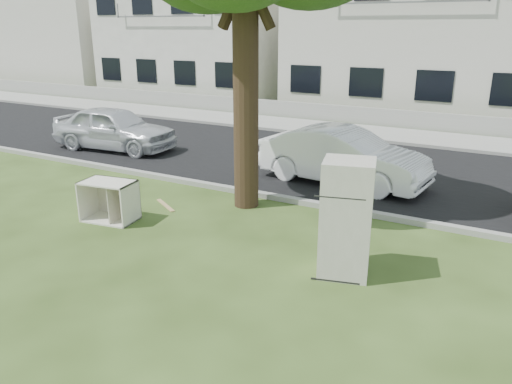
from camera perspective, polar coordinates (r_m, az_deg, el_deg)
The scene contains 16 objects.
ground at distance 9.57m, azimuth -4.43°, elevation -5.08°, with size 120.00×120.00×0.00m, color #2D4017.
road at distance 14.67m, azimuth 8.53°, elevation 3.15°, with size 120.00×7.00×0.01m, color black.
kerb_near at distance 11.55m, azimuth 2.24°, elevation -0.86°, with size 120.00×0.18×0.12m, color gray.
kerb_far at distance 17.95m, azimuth 12.59°, elevation 5.69°, with size 120.00×0.18×0.12m, color gray.
sidewalk at distance 19.32m, azimuth 13.85°, elevation 6.48°, with size 120.00×2.80×0.01m, color gray.
low_wall at distance 20.78m, azimuth 15.14°, elevation 8.16°, with size 120.00×0.15×0.70m, color gray.
townhouse_left at distance 30.01m, azimuth -5.52°, elevation 17.73°, with size 10.20×8.16×7.04m.
townhouse_center at distance 25.28m, azimuth 18.72°, elevation 17.26°, with size 11.22×8.16×7.44m.
filler_left at distance 39.93m, azimuth -22.61°, elevation 16.14°, with size 16.00×9.00×6.40m, color beige.
fridge at distance 7.94m, azimuth 10.28°, elevation -3.01°, with size 0.78×0.72×1.89m, color white.
cabinet at distance 10.63m, azimuth -16.43°, elevation -0.98°, with size 1.07×0.66×0.83m, color white.
plank_a at distance 11.00m, azimuth -16.57°, elevation -2.58°, with size 1.13×0.09×0.02m, color #A37F4F.
plank_b at distance 11.32m, azimuth -10.30°, elevation -1.50°, with size 0.91×0.09×0.02m, color tan.
plank_c at distance 11.99m, azimuth -15.62°, elevation -0.78°, with size 0.71×0.08×0.02m, color tan.
car_center at distance 12.76m, azimuth 9.91°, elevation 4.04°, with size 1.49×4.27×1.41m, color white.
car_left at distance 16.83m, azimuth -15.91°, elevation 7.03°, with size 1.65×4.10×1.40m, color silver.
Camera 1 is at (4.89, -7.30, 3.79)m, focal length 35.00 mm.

